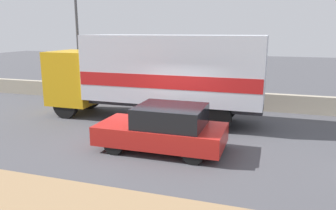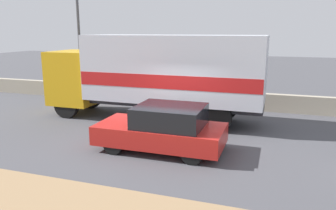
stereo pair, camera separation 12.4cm
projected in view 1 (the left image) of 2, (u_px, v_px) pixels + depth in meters
name	position (u px, v px, depth m)	size (l,w,h in m)	color
ground_plane	(168.00, 147.00, 10.44)	(80.00, 80.00, 0.00)	#47474C
stone_wall_backdrop	(205.00, 98.00, 15.89)	(60.00, 0.35, 0.81)	#A39984
street_lamp	(76.00, 16.00, 16.61)	(0.56, 0.28, 7.57)	#4C4C51
box_truck	(157.00, 73.00, 13.19)	(8.93, 2.38, 3.45)	gold
car_hatchback	(164.00, 128.00, 10.01)	(3.90, 1.83, 1.42)	#B21E19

